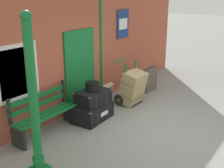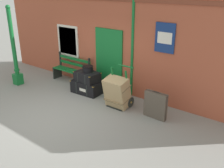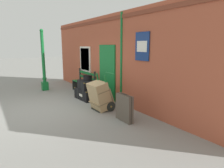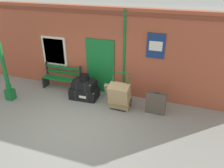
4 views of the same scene
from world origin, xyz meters
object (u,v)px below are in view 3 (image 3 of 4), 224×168
(steamer_trunk_base, at_px, (87,94))
(suitcase_cream, at_px, (107,96))
(lamp_post, at_px, (44,68))
(steamer_trunk_middle, at_px, (87,85))
(porters_trolley, at_px, (104,101))
(large_brown_trunk, at_px, (99,96))
(round_hatbox, at_px, (88,78))
(suitcase_olive, at_px, (124,108))
(platform_bench, at_px, (84,82))

(steamer_trunk_base, relative_size, suitcase_cream, 1.72)
(lamp_post, height_order, suitcase_cream, lamp_post)
(steamer_trunk_middle, relative_size, porters_trolley, 0.71)
(porters_trolley, bearing_deg, steamer_trunk_middle, 176.77)
(large_brown_trunk, bearing_deg, porters_trolley, 90.00)
(suitcase_cream, bearing_deg, lamp_post, -159.69)
(steamer_trunk_middle, relative_size, suitcase_cream, 1.40)
(round_hatbox, height_order, large_brown_trunk, large_brown_trunk)
(steamer_trunk_middle, distance_m, suitcase_cream, 1.04)
(steamer_trunk_middle, bearing_deg, porters_trolley, -3.23)
(steamer_trunk_base, height_order, suitcase_cream, suitcase_cream)
(suitcase_olive, bearing_deg, platform_bench, 171.57)
(round_hatbox, bearing_deg, lamp_post, -159.12)
(suitcase_olive, bearing_deg, steamer_trunk_middle, 177.05)
(lamp_post, xyz_separation_m, suitcase_olive, (5.21, 0.82, -0.68))
(round_hatbox, bearing_deg, steamer_trunk_base, -170.69)
(steamer_trunk_base, bearing_deg, large_brown_trunk, -10.79)
(lamp_post, distance_m, steamer_trunk_middle, 2.79)
(porters_trolley, bearing_deg, lamp_post, -167.60)
(large_brown_trunk, relative_size, suitcase_cream, 1.56)
(platform_bench, bearing_deg, lamp_post, -135.01)
(lamp_post, bearing_deg, large_brown_trunk, 9.99)
(platform_bench, bearing_deg, round_hatbox, -18.64)
(suitcase_olive, bearing_deg, suitcase_cream, 164.18)
(platform_bench, distance_m, large_brown_trunk, 2.70)
(lamp_post, bearing_deg, steamer_trunk_middle, 20.44)
(lamp_post, xyz_separation_m, platform_bench, (1.39, 1.39, -0.61))
(lamp_post, height_order, round_hatbox, lamp_post)
(steamer_trunk_middle, distance_m, suitcase_olive, 2.65)
(steamer_trunk_base, bearing_deg, lamp_post, -158.96)
(lamp_post, xyz_separation_m, large_brown_trunk, (4.00, 0.70, -0.58))
(round_hatbox, height_order, porters_trolley, porters_trolley)
(steamer_trunk_base, bearing_deg, suitcase_cream, 18.38)
(suitcase_cream, bearing_deg, suitcase_olive, -15.82)
(steamer_trunk_base, distance_m, suitcase_cream, 1.03)
(lamp_post, bearing_deg, platform_bench, 44.99)
(porters_trolley, height_order, large_brown_trunk, porters_trolley)
(porters_trolley, height_order, suitcase_cream, porters_trolley)
(lamp_post, distance_m, suitcase_cream, 3.83)
(steamer_trunk_middle, height_order, suitcase_olive, suitcase_olive)
(steamer_trunk_base, xyz_separation_m, large_brown_trunk, (1.45, -0.28, 0.27))
(porters_trolley, relative_size, large_brown_trunk, 1.26)
(porters_trolley, xyz_separation_m, suitcase_olive, (1.21, -0.06, 0.10))
(porters_trolley, distance_m, suitcase_cream, 0.64)
(suitcase_cream, bearing_deg, steamer_trunk_base, -161.62)
(steamer_trunk_middle, height_order, large_brown_trunk, large_brown_trunk)
(platform_bench, distance_m, porters_trolley, 2.66)
(porters_trolley, bearing_deg, steamer_trunk_base, 176.00)
(steamer_trunk_base, xyz_separation_m, porters_trolley, (1.45, -0.10, 0.06))
(lamp_post, relative_size, suitcase_cream, 4.61)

